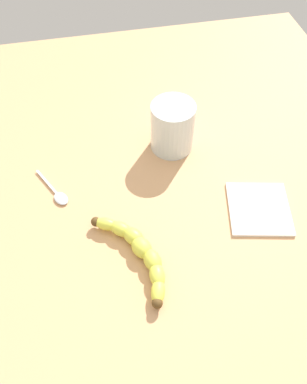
% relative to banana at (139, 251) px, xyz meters
% --- Properties ---
extents(wooden_tabletop, '(1.20, 1.20, 0.03)m').
position_rel_banana_xyz_m(wooden_tabletop, '(0.01, 0.13, -0.03)').
color(wooden_tabletop, tan).
rests_on(wooden_tabletop, ground).
extents(banana, '(0.11, 0.20, 0.03)m').
position_rel_banana_xyz_m(banana, '(0.00, 0.00, 0.00)').
color(banana, '#DBDE48').
rests_on(banana, wooden_tabletop).
extents(smoothie_glass, '(0.09, 0.09, 0.11)m').
position_rel_banana_xyz_m(smoothie_glass, '(0.12, 0.25, 0.03)').
color(smoothie_glass, silver).
rests_on(smoothie_glass, wooden_tabletop).
extents(teaspoon, '(0.07, 0.11, 0.01)m').
position_rel_banana_xyz_m(teaspoon, '(-0.13, 0.16, -0.01)').
color(teaspoon, silver).
rests_on(teaspoon, wooden_tabletop).
extents(folded_napkin, '(0.14, 0.15, 0.01)m').
position_rel_banana_xyz_m(folded_napkin, '(0.25, 0.05, -0.01)').
color(folded_napkin, white).
rests_on(folded_napkin, wooden_tabletop).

